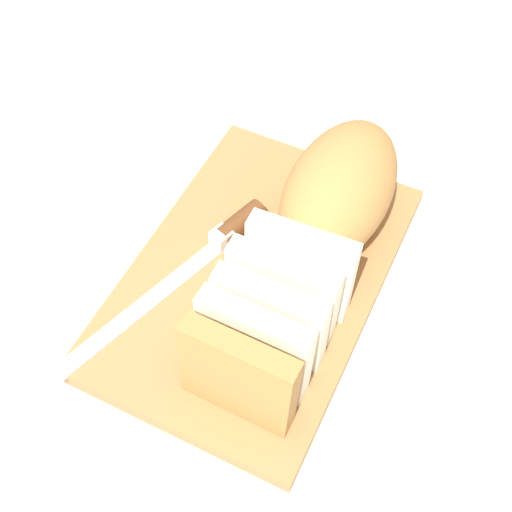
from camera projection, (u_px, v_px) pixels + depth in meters
ground_plane at (256, 284)px, 0.70m from camera, size 3.00×3.00×0.00m
cutting_board at (256, 278)px, 0.69m from camera, size 0.36×0.24×0.02m
bread_loaf at (317, 232)px, 0.65m from camera, size 0.34×0.11×0.10m
bread_knife at (216, 244)px, 0.70m from camera, size 0.27×0.11×0.02m
crumb_near_knife at (235, 222)px, 0.72m from camera, size 0.00×0.00×0.00m
crumb_near_loaf at (222, 277)px, 0.68m from camera, size 0.01×0.01×0.01m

